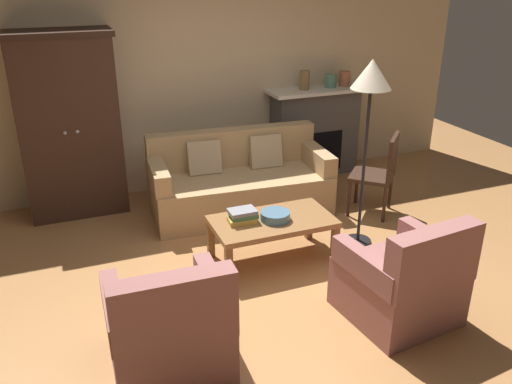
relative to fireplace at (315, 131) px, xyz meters
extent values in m
plane|color=#B27A47|center=(-1.55, -2.30, -0.57)|extent=(9.60, 9.60, 0.00)
cube|color=beige|center=(-1.55, 0.25, 0.83)|extent=(7.20, 0.10, 2.80)
cube|color=#4C4947|center=(0.00, 0.00, -0.03)|extent=(1.10, 0.36, 1.08)
cube|color=black|center=(0.00, -0.18, -0.23)|extent=(0.60, 0.01, 0.52)
cube|color=white|center=(0.00, -0.02, 0.53)|extent=(1.26, 0.48, 0.04)
cube|color=#382319|center=(-2.95, -0.08, 0.37)|extent=(1.00, 0.52, 1.89)
cube|color=#2F1E15|center=(-2.95, -0.08, 1.35)|extent=(1.06, 0.55, 0.06)
sphere|color=#ADAFB5|center=(-3.01, -0.35, 0.41)|extent=(0.04, 0.04, 0.04)
sphere|color=#ADAFB5|center=(-2.89, -0.35, 0.41)|extent=(0.04, 0.04, 0.04)
cube|color=tan|center=(-1.30, -0.79, -0.35)|extent=(1.96, 0.98, 0.44)
cube|color=tan|center=(-1.28, -0.45, 0.08)|extent=(1.91, 0.32, 0.42)
cube|color=tan|center=(-2.18, -0.73, -0.02)|extent=(0.22, 0.81, 0.22)
cube|color=tan|center=(-0.43, -0.85, -0.02)|extent=(0.22, 0.81, 0.22)
cube|color=tan|center=(-1.64, -0.57, 0.04)|extent=(0.37, 0.21, 0.37)
cube|color=tan|center=(-0.94, -0.62, 0.04)|extent=(0.37, 0.21, 0.37)
cube|color=olive|center=(-1.39, -1.87, -0.17)|extent=(1.10, 0.60, 0.05)
cube|color=brown|center=(-1.90, -2.13, -0.38)|extent=(0.06, 0.06, 0.37)
cube|color=brown|center=(-0.88, -2.13, -0.38)|extent=(0.06, 0.06, 0.37)
cube|color=brown|center=(-1.90, -1.61, -0.38)|extent=(0.06, 0.06, 0.37)
cube|color=brown|center=(-0.88, -1.61, -0.38)|extent=(0.06, 0.06, 0.37)
cylinder|color=slate|center=(-1.37, -1.90, -0.11)|extent=(0.27, 0.27, 0.08)
cube|color=gold|center=(-1.67, -1.83, -0.13)|extent=(0.26, 0.19, 0.05)
cube|color=#427A4C|center=(-1.65, -1.82, -0.08)|extent=(0.25, 0.18, 0.04)
cube|color=gray|center=(-1.66, -1.83, -0.04)|extent=(0.24, 0.17, 0.03)
cylinder|color=olive|center=(-0.18, -0.02, 0.67)|extent=(0.12, 0.12, 0.23)
cylinder|color=slate|center=(0.18, -0.02, 0.63)|extent=(0.15, 0.15, 0.16)
cylinder|color=#A86042|center=(0.38, -0.02, 0.64)|extent=(0.14, 0.14, 0.18)
cube|color=#935B56|center=(-2.59, -2.91, -0.36)|extent=(0.78, 0.78, 0.42)
cube|color=#935B56|center=(-2.60, -3.22, 0.08)|extent=(0.76, 0.18, 0.46)
cube|color=#935B56|center=(-2.26, -2.92, -0.05)|extent=(0.14, 0.70, 0.20)
cube|color=#935B56|center=(-2.92, -2.89, -0.05)|extent=(0.14, 0.70, 0.20)
cube|color=#935B56|center=(-0.82, -2.99, -0.36)|extent=(0.84, 0.84, 0.42)
cube|color=#935B56|center=(-0.79, -3.30, 0.08)|extent=(0.77, 0.24, 0.46)
cube|color=#935B56|center=(-0.49, -2.96, -0.05)|extent=(0.19, 0.71, 0.20)
cube|color=#935B56|center=(-1.15, -3.03, -0.05)|extent=(0.19, 0.71, 0.20)
cube|color=#382319|center=(0.02, -1.32, -0.14)|extent=(0.62, 0.62, 0.04)
cylinder|color=#382319|center=(0.01, -1.05, -0.36)|extent=(0.04, 0.04, 0.41)
cylinder|color=#382319|center=(-0.25, -1.32, -0.36)|extent=(0.04, 0.04, 0.41)
cylinder|color=#382319|center=(0.28, -1.31, -0.36)|extent=(0.04, 0.04, 0.41)
cylinder|color=#382319|center=(0.02, -1.59, -0.36)|extent=(0.04, 0.04, 0.41)
cube|color=#382319|center=(0.16, -1.46, 0.11)|extent=(0.33, 0.35, 0.45)
cylinder|color=black|center=(-0.46, -1.87, -0.56)|extent=(0.26, 0.26, 0.02)
cylinder|color=black|center=(-0.46, -1.87, 0.21)|extent=(0.03, 0.03, 1.55)
cone|color=beige|center=(-0.46, -1.87, 1.09)|extent=(0.36, 0.36, 0.26)
camera|label=1|loc=(-3.12, -5.83, 1.98)|focal=37.38mm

